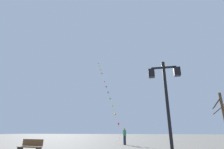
% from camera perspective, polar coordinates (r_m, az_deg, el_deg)
% --- Properties ---
extents(ground_plane, '(160.00, 160.00, 0.00)m').
position_cam_1_polar(ground_plane, '(20.80, 9.86, -22.27)').
color(ground_plane, gray).
extents(twin_lantern_lamp_post, '(1.44, 0.28, 4.53)m').
position_cam_1_polar(twin_lantern_lamp_post, '(8.05, 17.84, -4.87)').
color(twin_lantern_lamp_post, black).
rests_on(twin_lantern_lamp_post, ground_plane).
extents(kite_train, '(8.39, 16.12, 17.21)m').
position_cam_1_polar(kite_train, '(30.01, -1.88, -4.44)').
color(kite_train, brown).
rests_on(kite_train, ground_plane).
extents(kite_flyer, '(0.41, 0.62, 1.71)m').
position_cam_1_polar(kite_flyer, '(19.32, 4.28, -20.07)').
color(kite_flyer, '#1E1E2D').
rests_on(kite_flyer, ground_plane).
extents(bare_tree, '(1.10, 1.34, 4.74)m').
position_cam_1_polar(bare_tree, '(18.20, 33.88, -12.10)').
color(bare_tree, '#4C3826').
rests_on(bare_tree, ground_plane).
extents(park_bench, '(1.65, 0.68, 0.89)m').
position_cam_1_polar(park_bench, '(12.08, -26.04, -21.28)').
color(park_bench, brown).
rests_on(park_bench, ground_plane).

